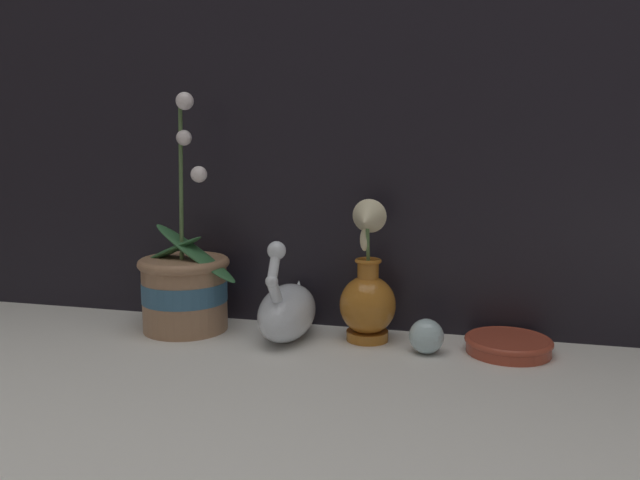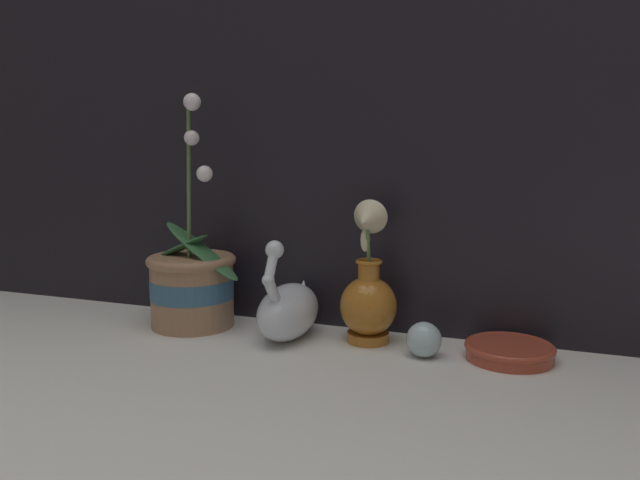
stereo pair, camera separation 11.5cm
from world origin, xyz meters
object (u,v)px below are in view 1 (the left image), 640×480
Objects in this scene: orchid_potted_plant at (185,286)px; glass_sphere at (426,336)px; amber_dish at (508,344)px; swan_figurine at (287,310)px; blue_vase at (368,293)px.

orchid_potted_plant reaches higher than glass_sphere.
orchid_potted_plant is 0.63m from amber_dish.
blue_vase is at bearing 10.37° from swan_figurine.
orchid_potted_plant is at bearing -179.09° from amber_dish.
blue_vase is at bearing 178.26° from amber_dish.
blue_vase is 0.27m from amber_dish.
amber_dish is (0.62, 0.01, -0.07)m from orchid_potted_plant.
orchid_potted_plant is 3.03× the size of amber_dish.
glass_sphere is (0.11, -0.05, -0.06)m from blue_vase.
blue_vase reaches higher than glass_sphere.
swan_figurine is at bearing 176.06° from glass_sphere.
orchid_potted_plant reaches higher than amber_dish.
orchid_potted_plant reaches higher than swan_figurine.
blue_vase reaches higher than amber_dish.
orchid_potted_plant is 2.26× the size of swan_figurine.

